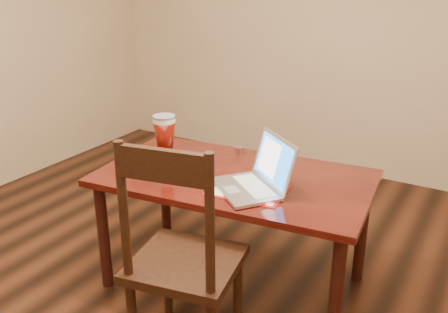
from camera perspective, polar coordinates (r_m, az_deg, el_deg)
The scene contains 2 objects.
dining_table at distance 2.69m, azimuth 0.88°, elevation -3.35°, with size 1.52×0.96×1.00m.
dining_chair at distance 2.24m, azimuth -4.82°, elevation -11.80°, with size 0.54×0.52×1.09m.
Camera 1 is at (1.30, -1.60, 1.72)m, focal length 40.00 mm.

